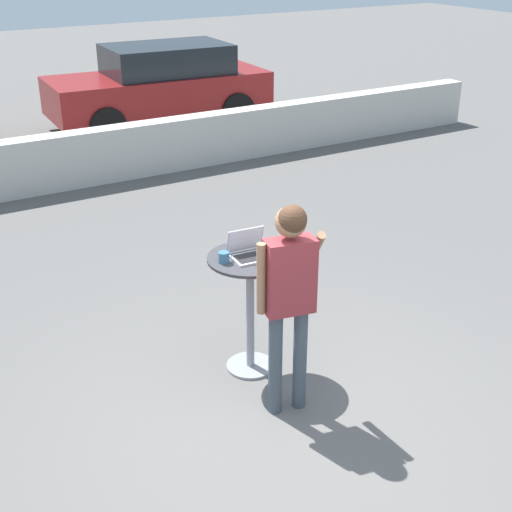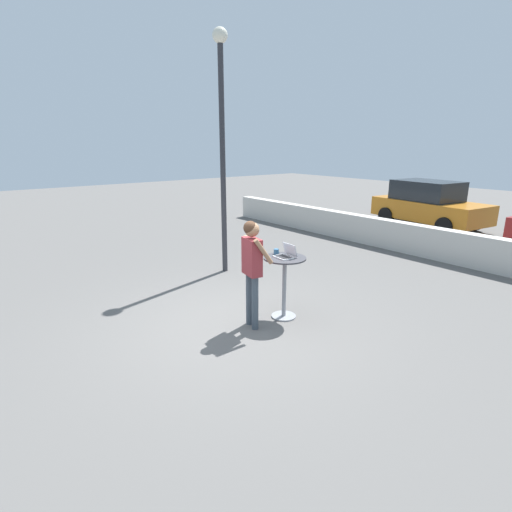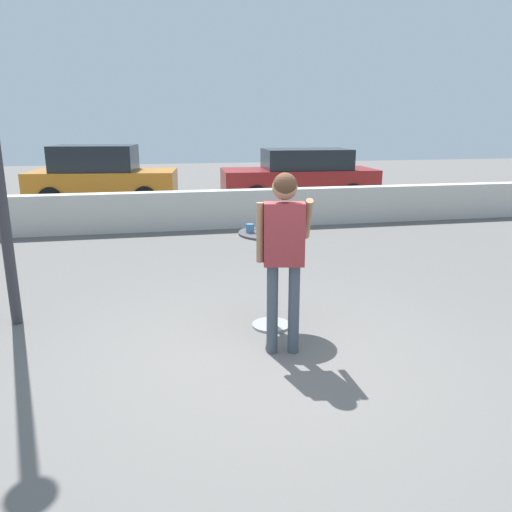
# 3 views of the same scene
# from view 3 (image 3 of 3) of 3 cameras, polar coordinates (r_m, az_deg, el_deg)

# --- Properties ---
(ground_plane) EXTENTS (50.00, 50.00, 0.00)m
(ground_plane) POSITION_cam_3_polar(r_m,az_deg,el_deg) (4.85, 1.28, -12.03)
(ground_plane) COLOR #5B5956
(pavement_kerb) EXTENTS (16.36, 0.35, 0.82)m
(pavement_kerb) POSITION_cam_3_polar(r_m,az_deg,el_deg) (10.83, -6.44, 5.27)
(pavement_kerb) COLOR beige
(pavement_kerb) RESTS_ON ground_plane
(cafe_table) EXTENTS (0.72, 0.72, 1.08)m
(cafe_table) POSITION_cam_3_polar(r_m,az_deg,el_deg) (5.41, 1.81, -0.81)
(cafe_table) COLOR gray
(cafe_table) RESTS_ON ground_plane
(laptop) EXTENTS (0.35, 0.32, 0.22)m
(laptop) POSITION_cam_3_polar(r_m,az_deg,el_deg) (5.33, 1.85, 3.32)
(laptop) COLOR #B7BABF
(laptop) RESTS_ON cafe_table
(coffee_mug) EXTENTS (0.12, 0.09, 0.09)m
(coffee_mug) POSITION_cam_3_polar(r_m,az_deg,el_deg) (5.29, -0.68, 3.19)
(coffee_mug) COLOR #336084
(coffee_mug) RESTS_ON cafe_table
(standing_person) EXTENTS (0.56, 0.35, 1.77)m
(standing_person) POSITION_cam_3_polar(r_m,az_deg,el_deg) (4.68, 3.21, 1.77)
(standing_person) COLOR #424C56
(standing_person) RESTS_ON ground_plane
(parked_car_near_street) EXTENTS (4.25, 2.00, 1.54)m
(parked_car_near_street) POSITION_cam_3_polar(r_m,az_deg,el_deg) (13.97, 5.07, 9.04)
(parked_car_near_street) COLOR maroon
(parked_car_near_street) RESTS_ON ground_plane
(parked_car_further_down) EXTENTS (4.10, 2.24, 1.64)m
(parked_car_further_down) POSITION_cam_3_polar(r_m,az_deg,el_deg) (14.55, -17.25, 8.76)
(parked_car_further_down) COLOR #B76B19
(parked_car_further_down) RESTS_ON ground_plane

